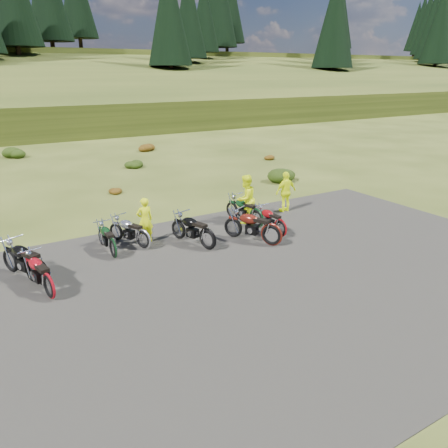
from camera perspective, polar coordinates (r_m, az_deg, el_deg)
ground at (r=14.10m, az=-1.13°, el=-4.38°), size 300.00×300.00×0.00m
gravel_pad at (r=12.57m, az=3.47°, el=-7.52°), size 20.00×12.00×0.04m
hill_slope at (r=61.80m, az=-25.56°, el=12.27°), size 300.00×45.97×9.37m
conifer_26 at (r=66.59m, az=-7.23°, el=25.87°), size 6.16×6.16×16.00m
conifer_27 at (r=74.63m, az=-4.69°, el=25.76°), size 5.72×5.72×15.00m
conifer_28 at (r=82.76m, az=-2.65°, el=25.65°), size 5.28×5.28×14.00m
conifer_31 at (r=82.91m, az=14.36°, el=24.71°), size 7.04×7.04×18.00m
conifer_32 at (r=91.42m, az=14.44°, el=24.59°), size 6.60×6.60×17.00m
conifer_33 at (r=99.93m, az=14.50°, el=24.49°), size 6.16×6.16×16.00m
conifer_34 at (r=108.44m, az=14.56°, el=24.41°), size 5.72×5.72×15.00m
conifer_35 at (r=116.95m, az=14.61°, el=24.34°), size 5.28×5.28×14.00m
conifer_36 at (r=125.73m, az=14.75°, el=25.42°), size 7.92×7.92×20.00m
conifer_37 at (r=113.79m, az=26.54°, el=22.55°), size 7.48×7.48×19.00m
conifer_38 at (r=122.17m, az=25.76°, el=22.64°), size 7.04×7.04×18.00m
conifer_39 at (r=130.57m, az=25.08°, el=22.71°), size 6.60×6.60×17.00m
conifer_40 at (r=138.98m, az=24.48°, el=22.78°), size 6.16×6.16×16.00m
conifer_41 at (r=147.34m, az=23.90°, el=22.52°), size 5.72×5.72×15.00m
shrub_3 at (r=33.65m, az=-25.63°, el=8.57°), size 1.56×1.56×0.92m
shrub_4 at (r=21.96m, az=-14.18°, el=4.40°), size 0.77×0.77×0.45m
shrub_5 at (r=27.73m, az=-11.78°, el=7.79°), size 1.03×1.03×0.61m
shrub_6 at (r=33.60m, az=-10.20°, el=10.00°), size 1.30×1.30×0.77m
shrub_7 at (r=24.06m, az=7.64°, el=6.67°), size 1.56×1.56×0.92m
shrub_8 at (r=29.95m, az=5.68°, el=8.79°), size 0.77×0.77×0.45m
motorcycle_0 at (r=13.28m, az=-22.54°, el=-7.54°), size 1.61×2.36×1.18m
motorcycle_1 at (r=12.52m, az=-21.65°, el=-9.11°), size 1.06×2.11×1.05m
motorcycle_2 at (r=14.46m, az=-14.15°, el=-4.38°), size 0.63×1.86×0.97m
motorcycle_3 at (r=14.95m, az=-10.43°, el=-3.29°), size 1.39×2.06×1.03m
motorcycle_4 at (r=15.07m, az=6.18°, el=-2.89°), size 1.73×2.33×1.17m
motorcycle_5 at (r=14.66m, az=-2.12°, el=-3.44°), size 1.31×2.25×1.12m
motorcycle_6 at (r=15.90m, az=7.34°, el=-1.73°), size 0.75×1.90×0.97m
motorcycle_7 at (r=16.72m, az=4.23°, el=-0.55°), size 1.02×2.20×1.11m
person_middle at (r=15.25m, az=-10.30°, el=0.39°), size 0.58×0.38×1.60m
person_right_a at (r=16.98m, az=2.83°, el=3.18°), size 1.11×0.99×1.90m
person_right_b at (r=18.58m, az=8.07°, el=4.12°), size 1.00×0.42×1.71m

